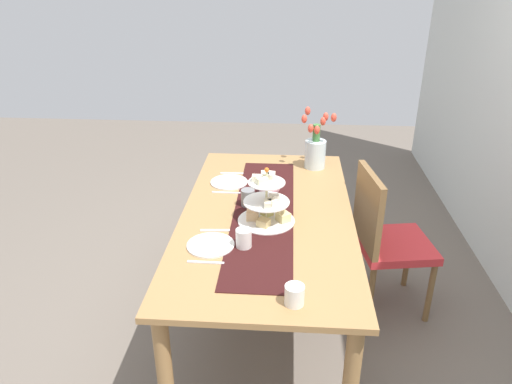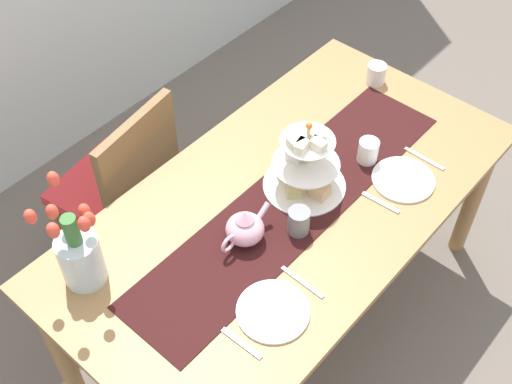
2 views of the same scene
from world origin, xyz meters
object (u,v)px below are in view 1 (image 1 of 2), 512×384
at_px(fork_left, 232,173).
at_px(knife_right, 206,262).
at_px(cream_jug, 294,295).
at_px(teapot, 269,186).
at_px(tulip_vase, 316,149).
at_px(dinner_plate_right, 211,245).
at_px(dining_table, 267,229).
at_px(mug_white_text, 244,238).
at_px(tiered_cake_stand, 267,205).
at_px(dinner_plate_left, 229,182).
at_px(fork_right, 215,230).
at_px(chair_left, 384,236).
at_px(knife_left, 226,193).
at_px(mug_grey, 248,198).

relative_size(fork_left, knife_right, 0.88).
relative_size(cream_jug, fork_left, 0.57).
bearing_deg(cream_jug, teapot, -171.58).
height_order(tulip_vase, dinner_plate_right, tulip_vase).
xyz_separation_m(dining_table, mug_white_text, (0.35, -0.09, 0.14)).
distance_m(tiered_cake_stand, fork_left, 0.68).
relative_size(dinner_plate_left, knife_right, 1.35).
distance_m(teapot, fork_right, 0.51).
bearing_deg(dinner_plate_right, chair_left, 120.81).
bearing_deg(dining_table, chair_left, 107.07).
height_order(tulip_vase, knife_left, tulip_vase).
relative_size(knife_left, dinner_plate_right, 0.74).
distance_m(fork_left, fork_right, 0.74).
bearing_deg(knife_left, cream_jug, 21.88).
distance_m(dining_table, cream_jug, 0.78).
xyz_separation_m(dining_table, cream_jug, (0.76, 0.15, 0.14)).
bearing_deg(knife_right, cream_jug, 56.90).
bearing_deg(dining_table, mug_grey, -126.63).
xyz_separation_m(teapot, cream_jug, (0.99, 0.15, -0.02)).
bearing_deg(tiered_cake_stand, dinner_plate_right, -44.54).
bearing_deg(knife_right, dinner_plate_left, 180.00).
bearing_deg(dinner_plate_left, knife_right, 0.00).
relative_size(teapot, tulip_vase, 0.61).
bearing_deg(knife_right, chair_left, 126.86).
relative_size(dinner_plate_left, mug_grey, 2.42).
relative_size(tulip_vase, fork_right, 2.60).
height_order(cream_jug, fork_left, cream_jug).
height_order(fork_right, knife_right, same).
relative_size(tulip_vase, mug_grey, 4.11).
bearing_deg(chair_left, dining_table, -72.93).
bearing_deg(dining_table, tulip_vase, 157.35).
bearing_deg(dining_table, teapot, 180.00).
height_order(tiered_cake_stand, fork_left, tiered_cake_stand).
relative_size(teapot, mug_white_text, 2.51).
relative_size(knife_left, knife_right, 1.00).
bearing_deg(chair_left, tiered_cake_stand, -66.22).
xyz_separation_m(fork_left, mug_grey, (0.45, 0.14, 0.05)).
bearing_deg(cream_jug, tiered_cake_stand, -167.76).
xyz_separation_m(fork_left, fork_right, (0.74, 0.00, 0.00)).
xyz_separation_m(tiered_cake_stand, knife_left, (-0.33, -0.26, -0.09)).
distance_m(fork_right, mug_grey, 0.33).
relative_size(cream_jug, mug_grey, 0.89).
distance_m(tulip_vase, fork_left, 0.57).
relative_size(teapot, fork_right, 1.59).
xyz_separation_m(dinner_plate_right, mug_grey, (-0.43, 0.14, 0.05)).
height_order(chair_left, knife_right, chair_left).
xyz_separation_m(tiered_cake_stand, knife_right, (0.40, -0.26, -0.09)).
xyz_separation_m(knife_left, fork_right, (0.45, 0.00, 0.00)).
xyz_separation_m(fork_right, knife_right, (0.29, 0.00, 0.00)).
relative_size(cream_jug, knife_left, 0.50).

